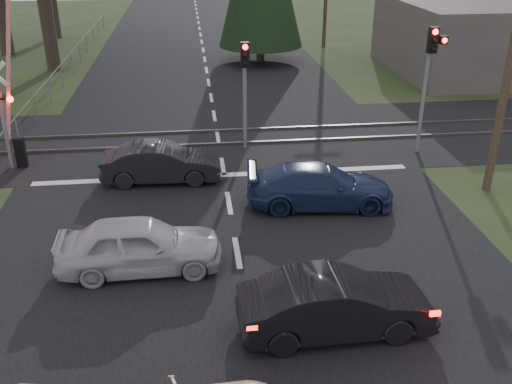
{
  "coord_description": "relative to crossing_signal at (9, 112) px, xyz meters",
  "views": [
    {
      "loc": [
        -1.03,
        -10.0,
        7.96
      ],
      "look_at": [
        0.62,
        3.98,
        1.3
      ],
      "focal_mm": 40.0,
      "sensor_mm": 36.0,
      "label": 1
    }
  ],
  "objects": [
    {
      "name": "dark_car_far",
      "position": [
        5.16,
        -1.81,
        -1.41
      ],
      "size": [
        4.0,
        1.55,
        1.3
      ],
      "primitive_type": "imported",
      "rotation": [
        0.0,
        0.0,
        1.53
      ],
      "color": "black",
      "rests_on": "ground"
    },
    {
      "name": "dark_hatchback",
      "position": [
        9.06,
        -10.22,
        -1.38
      ],
      "size": [
        4.16,
        1.59,
        1.36
      ],
      "primitive_type": "imported",
      "rotation": [
        0.0,
        0.0,
        1.61
      ],
      "color": "black",
      "rests_on": "ground"
    },
    {
      "name": "rail_far",
      "position": [
        7.27,
        3.01,
        -2.01
      ],
      "size": [
        120.0,
        0.12,
        0.1
      ],
      "primitive_type": "cube",
      "color": "#59544C",
      "rests_on": "ground"
    },
    {
      "name": "stop_line",
      "position": [
        7.27,
        -1.59,
        -2.05
      ],
      "size": [
        13.0,
        0.35,
        0.0
      ],
      "primitive_type": "cube",
      "color": "silver",
      "rests_on": "ground"
    },
    {
      "name": "ground",
      "position": [
        7.27,
        -9.79,
        -2.06
      ],
      "size": [
        120.0,
        120.0,
        0.0
      ],
      "primitive_type": "plane",
      "color": "#233618",
      "rests_on": "ground"
    },
    {
      "name": "traffic_signal_right",
      "position": [
        14.82,
        -0.31,
        1.26
      ],
      "size": [
        0.68,
        0.48,
        4.7
      ],
      "color": "slate",
      "rests_on": "ground"
    },
    {
      "name": "fence_left",
      "position": [
        -0.53,
        12.71,
        -2.06
      ],
      "size": [
        0.1,
        36.0,
        1.2
      ],
      "primitive_type": null,
      "color": "slate",
      "rests_on": "ground"
    },
    {
      "name": "road",
      "position": [
        7.27,
        0.21,
        -2.05
      ],
      "size": [
        14.0,
        100.0,
        0.01
      ],
      "primitive_type": "cube",
      "color": "black",
      "rests_on": "ground"
    },
    {
      "name": "traffic_signal_center",
      "position": [
        8.27,
        0.89,
        0.75
      ],
      "size": [
        0.32,
        0.48,
        4.1
      ],
      "color": "slate",
      "rests_on": "ground"
    },
    {
      "name": "silver_car",
      "position": [
        4.79,
        -7.26,
        -1.36
      ],
      "size": [
        4.1,
        1.69,
        1.39
      ],
      "primitive_type": "imported",
      "rotation": [
        0.0,
        0.0,
        1.58
      ],
      "color": "#AFB2B7",
      "rests_on": "ground"
    },
    {
      "name": "rail_corridor",
      "position": [
        7.27,
        2.21,
        -2.05
      ],
      "size": [
        120.0,
        8.0,
        0.01
      ],
      "primitive_type": "cube",
      "color": "black",
      "rests_on": "ground"
    },
    {
      "name": "rail_near",
      "position": [
        7.27,
        1.41,
        -2.01
      ],
      "size": [
        120.0,
        0.12,
        0.1
      ],
      "primitive_type": "cube",
      "color": "#59544C",
      "rests_on": "ground"
    },
    {
      "name": "crossing_signal",
      "position": [
        0.0,
        0.0,
        0.0
      ],
      "size": [
        1.62,
        0.38,
        6.96
      ],
      "color": "slate",
      "rests_on": "ground"
    },
    {
      "name": "blue_sedan",
      "position": [
        10.06,
        -4.25,
        -1.41
      ],
      "size": [
        4.64,
        2.23,
        1.3
      ],
      "primitive_type": "imported",
      "rotation": [
        0.0,
        0.0,
        1.48
      ],
      "color": "#172747",
      "rests_on": "ground"
    }
  ]
}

